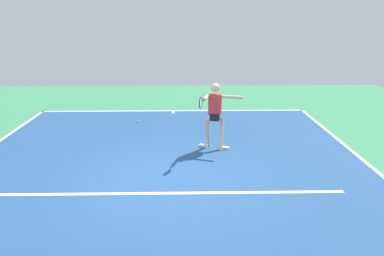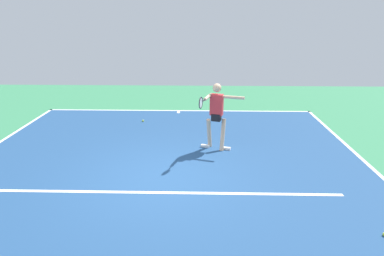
# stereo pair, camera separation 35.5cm
# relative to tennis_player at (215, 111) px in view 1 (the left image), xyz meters

# --- Properties ---
(ground_plane) EXTENTS (21.14, 21.14, 0.00)m
(ground_plane) POSITION_rel_tennis_player_xyz_m (1.27, 1.77, -1.07)
(ground_plane) COLOR #388456
(court_surface) EXTENTS (10.17, 11.46, 0.00)m
(court_surface) POSITION_rel_tennis_player_xyz_m (1.27, 1.77, -1.07)
(court_surface) COLOR navy
(court_surface) RESTS_ON ground_plane
(court_line_baseline_near) EXTENTS (10.17, 0.10, 0.01)m
(court_line_baseline_near) POSITION_rel_tennis_player_xyz_m (1.27, -3.91, -1.07)
(court_line_baseline_near) COLOR white
(court_line_baseline_near) RESTS_ON ground_plane
(court_line_sideline_left) EXTENTS (0.10, 11.46, 0.01)m
(court_line_sideline_left) POSITION_rel_tennis_player_xyz_m (-3.77, 1.77, -1.07)
(court_line_sideline_left) COLOR white
(court_line_sideline_left) RESTS_ON ground_plane
(court_line_service) EXTENTS (7.63, 0.10, 0.01)m
(court_line_service) POSITION_rel_tennis_player_xyz_m (1.27, 2.47, -1.07)
(court_line_service) COLOR white
(court_line_service) RESTS_ON ground_plane
(court_line_centre_mark) EXTENTS (0.10, 0.30, 0.01)m
(court_line_centre_mark) POSITION_rel_tennis_player_xyz_m (1.27, -3.71, -1.07)
(court_line_centre_mark) COLOR white
(court_line_centre_mark) RESTS_ON ground_plane
(tennis_player) EXTENTS (1.20, 1.21, 1.85)m
(tennis_player) POSITION_rel_tennis_player_xyz_m (0.00, 0.00, 0.00)
(tennis_player) COLOR beige
(tennis_player) RESTS_ON ground_plane
(tennis_ball_near_service_line) EXTENTS (0.07, 0.07, 0.07)m
(tennis_ball_near_service_line) POSITION_rel_tennis_player_xyz_m (2.43, -2.45, -1.04)
(tennis_ball_near_service_line) COLOR #CCE033
(tennis_ball_near_service_line) RESTS_ON ground_plane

